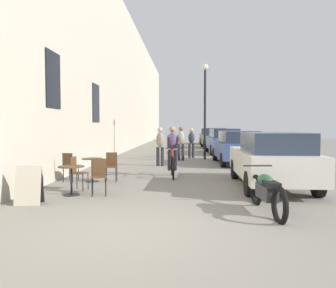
% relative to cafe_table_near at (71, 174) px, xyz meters
% --- Properties ---
extents(ground_plane, '(88.00, 88.00, 0.00)m').
position_rel_cafe_table_near_xyz_m(ground_plane, '(1.99, -2.82, -0.52)').
color(ground_plane, gray).
extents(building_facade_left, '(0.54, 68.00, 9.84)m').
position_rel_cafe_table_near_xyz_m(building_facade_left, '(-1.46, 11.18, 4.40)').
color(building_facade_left, '#B7AD99').
rests_on(building_facade_left, ground_plane).
extents(cafe_table_near, '(0.64, 0.64, 0.72)m').
position_rel_cafe_table_near_xyz_m(cafe_table_near, '(0.00, 0.00, 0.00)').
color(cafe_table_near, black).
rests_on(cafe_table_near, ground_plane).
extents(cafe_chair_near_toward_street, '(0.45, 0.45, 0.89)m').
position_rel_cafe_table_near_xyz_m(cafe_chair_near_toward_street, '(0.67, 0.07, -0.00)').
color(cafe_chair_near_toward_street, black).
rests_on(cafe_chair_near_toward_street, ground_plane).
extents(cafe_chair_near_toward_wall, '(0.43, 0.43, 0.89)m').
position_rel_cafe_table_near_xyz_m(cafe_chair_near_toward_wall, '(-0.08, 0.69, -0.00)').
color(cafe_chair_near_toward_wall, black).
rests_on(cafe_chair_near_toward_wall, ground_plane).
extents(cafe_table_mid, '(0.64, 0.64, 0.72)m').
position_rel_cafe_table_near_xyz_m(cafe_table_mid, '(-0.05, 2.09, 0.00)').
color(cafe_table_mid, black).
rests_on(cafe_table_mid, ground_plane).
extents(cafe_chair_mid_toward_street, '(0.46, 0.46, 0.89)m').
position_rel_cafe_table_near_xyz_m(cafe_chair_mid_toward_street, '(-0.73, 2.02, -0.00)').
color(cafe_chair_mid_toward_street, black).
rests_on(cafe_chair_mid_toward_street, ground_plane).
extents(cafe_chair_mid_toward_wall, '(0.41, 0.41, 0.89)m').
position_rel_cafe_table_near_xyz_m(cafe_chair_mid_toward_wall, '(0.53, 2.17, -0.00)').
color(cafe_chair_mid_toward_wall, black).
rests_on(cafe_chair_mid_toward_wall, ground_plane).
extents(sandwich_board_sign, '(0.59, 0.44, 0.84)m').
position_rel_cafe_table_near_xyz_m(sandwich_board_sign, '(-0.59, -1.02, -0.11)').
color(sandwich_board_sign, black).
rests_on(sandwich_board_sign, ground_plane).
extents(cyclist_on_bicycle, '(0.52, 1.76, 1.74)m').
position_rel_cafe_table_near_xyz_m(cyclist_on_bicycle, '(2.38, 3.31, 0.29)').
color(cyclist_on_bicycle, black).
rests_on(cyclist_on_bicycle, ground_plane).
extents(pedestrian_near, '(0.38, 0.30, 1.67)m').
position_rel_cafe_table_near_xyz_m(pedestrian_near, '(1.74, 6.36, 0.42)').
color(pedestrian_near, '#26262D').
rests_on(pedestrian_near, ground_plane).
extents(pedestrian_mid, '(0.37, 0.29, 1.70)m').
position_rel_cafe_table_near_xyz_m(pedestrian_mid, '(2.61, 8.86, 0.44)').
color(pedestrian_mid, '#26262D').
rests_on(pedestrian_mid, ground_plane).
extents(pedestrian_far, '(0.35, 0.25, 1.62)m').
position_rel_cafe_table_near_xyz_m(pedestrian_far, '(3.16, 10.32, 0.39)').
color(pedestrian_far, '#26262D').
rests_on(pedestrian_far, ground_plane).
extents(street_lamp, '(0.32, 0.32, 4.90)m').
position_rel_cafe_table_near_xyz_m(street_lamp, '(3.84, 9.50, 2.59)').
color(street_lamp, black).
rests_on(street_lamp, ground_plane).
extents(parked_car_nearest, '(1.90, 4.35, 1.53)m').
position_rel_cafe_table_near_xyz_m(parked_car_nearest, '(5.20, 1.35, 0.27)').
color(parked_car_nearest, beige).
rests_on(parked_car_nearest, ground_plane).
extents(parked_car_second, '(1.90, 4.28, 1.50)m').
position_rel_cafe_table_near_xyz_m(parked_car_second, '(5.15, 7.38, 0.26)').
color(parked_car_second, '#384C84').
rests_on(parked_car_second, ground_plane).
extents(parked_car_third, '(2.01, 4.49, 1.57)m').
position_rel_cafe_table_near_xyz_m(parked_car_third, '(5.19, 13.29, 0.29)').
color(parked_car_third, '#384C84').
rests_on(parked_car_third, ground_plane).
extents(parked_car_fourth, '(1.94, 4.49, 1.59)m').
position_rel_cafe_table_near_xyz_m(parked_car_fourth, '(5.14, 19.14, 0.30)').
color(parked_car_fourth, '#23512D').
rests_on(parked_car_fourth, ground_plane).
extents(parked_car_fifth, '(1.90, 4.33, 1.52)m').
position_rel_cafe_table_near_xyz_m(parked_car_fifth, '(5.18, 25.17, 0.27)').
color(parked_car_fifth, maroon).
rests_on(parked_car_fifth, ground_plane).
extents(parked_motorcycle, '(0.62, 2.15, 0.92)m').
position_rel_cafe_table_near_xyz_m(parked_motorcycle, '(4.41, -1.48, -0.12)').
color(parked_motorcycle, black).
rests_on(parked_motorcycle, ground_plane).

